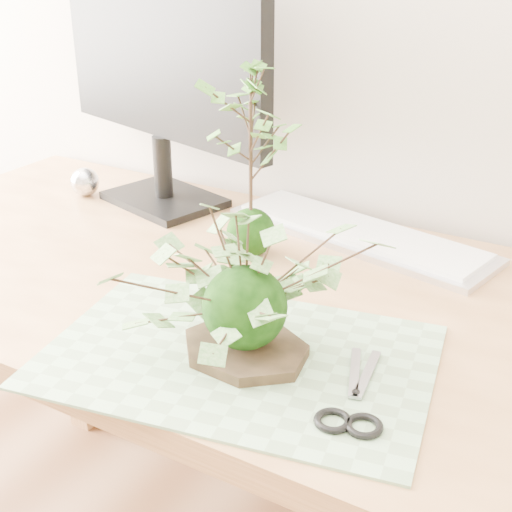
% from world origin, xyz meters
% --- Properties ---
extents(desk, '(1.60, 0.70, 0.74)m').
position_xyz_m(desk, '(-0.02, 1.23, 0.65)').
color(desk, tan).
rests_on(desk, ground_plane).
extents(cutting_mat, '(0.55, 0.41, 0.00)m').
position_xyz_m(cutting_mat, '(0.03, 1.04, 0.74)').
color(cutting_mat, gray).
rests_on(cutting_mat, desk).
extents(stone_dish, '(0.19, 0.19, 0.01)m').
position_xyz_m(stone_dish, '(0.04, 1.05, 0.75)').
color(stone_dish, black).
rests_on(stone_dish, cutting_mat).
extents(ivy_kokedama, '(0.32, 0.32, 0.22)m').
position_xyz_m(ivy_kokedama, '(0.04, 1.05, 0.86)').
color(ivy_kokedama, black).
rests_on(ivy_kokedama, stone_dish).
extents(maple_kokedama, '(0.20, 0.20, 0.34)m').
position_xyz_m(maple_kokedama, '(-0.12, 1.33, 0.98)').
color(maple_kokedama, black).
rests_on(maple_kokedama, desk).
extents(keyboard, '(0.52, 0.25, 0.02)m').
position_xyz_m(keyboard, '(0.01, 1.48, 0.75)').
color(keyboard, silver).
rests_on(keyboard, desk).
extents(monitor, '(0.55, 0.22, 0.49)m').
position_xyz_m(monitor, '(-0.40, 1.46, 1.02)').
color(monitor, black).
rests_on(monitor, desk).
extents(foil_ball, '(0.06, 0.06, 0.06)m').
position_xyz_m(foil_ball, '(-0.56, 1.40, 0.77)').
color(foil_ball, white).
rests_on(foil_ball, desk).
extents(scissors, '(0.09, 0.18, 0.01)m').
position_xyz_m(scissors, '(0.20, 1.00, 0.75)').
color(scissors, gray).
rests_on(scissors, cutting_mat).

